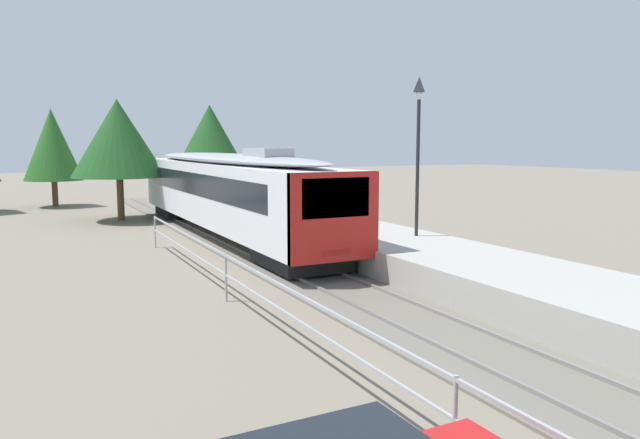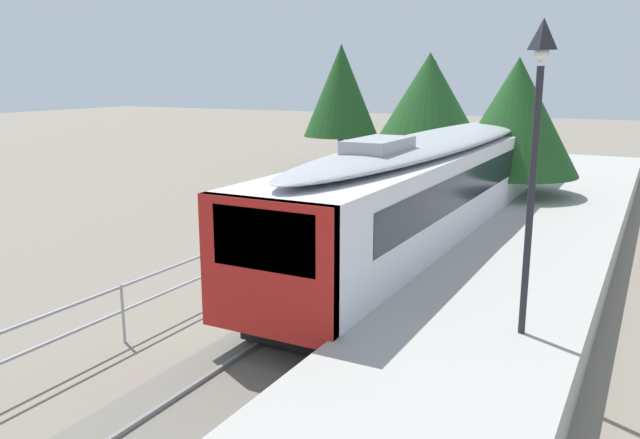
# 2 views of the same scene
# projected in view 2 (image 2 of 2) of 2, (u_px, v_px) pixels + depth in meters

# --- Properties ---
(ground_plane) EXTENTS (160.00, 160.00, 0.00)m
(ground_plane) POSITION_uv_depth(u_px,v_px,m) (169.00, 328.00, 13.81)
(ground_plane) COLOR slate
(track_rails) EXTENTS (3.20, 60.00, 0.14)m
(track_rails) POSITION_uv_depth(u_px,v_px,m) (288.00, 355.00, 12.42)
(track_rails) COLOR #6B665B
(track_rails) RESTS_ON ground
(commuter_train) EXTENTS (2.82, 20.53, 3.74)m
(commuter_train) POSITION_uv_depth(u_px,v_px,m) (440.00, 180.00, 20.01)
(commuter_train) COLOR silver
(commuter_train) RESTS_ON track_rails
(station_platform) EXTENTS (3.90, 60.00, 0.90)m
(station_platform) POSITION_uv_depth(u_px,v_px,m) (451.00, 370.00, 10.83)
(station_platform) COLOR #A8A59E
(station_platform) RESTS_ON ground
(platform_lamp_mid_platform) EXTENTS (0.34, 0.34, 5.35)m
(platform_lamp_mid_platform) POSITION_uv_depth(u_px,v_px,m) (537.00, 121.00, 10.47)
(platform_lamp_mid_platform) COLOR #232328
(platform_lamp_mid_platform) RESTS_ON station_platform
(tree_behind_carpark) EXTENTS (3.65, 3.65, 6.31)m
(tree_behind_carpark) POSITION_uv_depth(u_px,v_px,m) (434.00, 100.00, 37.29)
(tree_behind_carpark) COLOR brown
(tree_behind_carpark) RESTS_ON ground
(tree_behind_station_far) EXTENTS (4.84, 4.84, 6.07)m
(tree_behind_station_far) POSITION_uv_depth(u_px,v_px,m) (516.00, 117.00, 24.08)
(tree_behind_station_far) COLOR brown
(tree_behind_station_far) RESTS_ON ground
(tree_distant_left) EXTENTS (4.90, 4.90, 6.38)m
(tree_distant_left) POSITION_uv_depth(u_px,v_px,m) (429.00, 100.00, 28.00)
(tree_distant_left) COLOR brown
(tree_distant_left) RESTS_ON ground
(tree_distant_centre) EXTENTS (4.50, 4.50, 7.25)m
(tree_distant_centre) POSITION_uv_depth(u_px,v_px,m) (341.00, 91.00, 38.03)
(tree_distant_centre) COLOR brown
(tree_distant_centre) RESTS_ON ground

